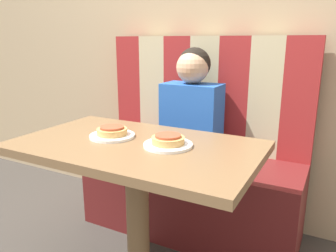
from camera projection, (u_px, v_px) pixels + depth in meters
The scene contains 9 objects.
wall_back at pixel (213, 10), 1.94m from camera, with size 7.00×0.05×2.60m.
booth_seat at pixel (190, 193), 1.96m from camera, with size 1.26×0.47×0.48m.
booth_backrest at pixel (205, 93), 1.99m from camera, with size 1.26×0.07×0.67m.
dining_table at pixel (136, 166), 1.38m from camera, with size 1.01×0.60×0.71m.
person at pixel (192, 104), 1.82m from camera, with size 0.32×0.20×0.61m.
plate_left at pixel (112, 136), 1.43m from camera, with size 0.20×0.20×0.01m.
plate_right at pixel (168, 145), 1.31m from camera, with size 0.20×0.20×0.01m.
pizza_left at pixel (112, 131), 1.43m from camera, with size 0.13×0.13×0.04m.
pizza_right at pixel (168, 139), 1.30m from camera, with size 0.13×0.13×0.04m.
Camera 1 is at (0.72, -1.08, 1.12)m, focal length 35.00 mm.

